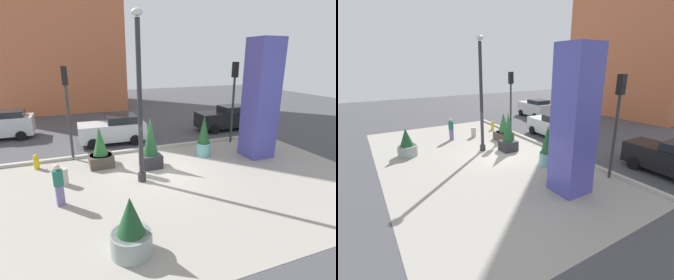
# 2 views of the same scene
# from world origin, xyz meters

# --- Properties ---
(ground_plane) EXTENTS (60.00, 60.00, 0.00)m
(ground_plane) POSITION_xyz_m (0.00, 4.00, 0.00)
(ground_plane) COLOR #47474C
(plaza_pavement) EXTENTS (18.00, 10.00, 0.02)m
(plaza_pavement) POSITION_xyz_m (0.00, -2.00, 0.00)
(plaza_pavement) COLOR #9E998E
(plaza_pavement) RESTS_ON ground_plane
(curb_strip) EXTENTS (18.00, 0.24, 0.16)m
(curb_strip) POSITION_xyz_m (0.00, 3.12, 0.08)
(curb_strip) COLOR #B7B2A8
(curb_strip) RESTS_ON ground_plane
(lamp_post) EXTENTS (0.44, 0.44, 6.97)m
(lamp_post) POSITION_xyz_m (-1.00, -0.81, 3.40)
(lamp_post) COLOR #2D2D33
(lamp_post) RESTS_ON ground_plane
(art_pillar_blue) EXTENTS (1.40, 1.40, 6.19)m
(art_pillar_blue) POSITION_xyz_m (5.77, 0.08, 3.09)
(art_pillar_blue) COLOR #4C4CAD
(art_pillar_blue) RESTS_ON ground_plane
(potted_plant_mid_plaza) EXTENTS (0.98, 0.98, 2.52)m
(potted_plant_mid_plaza) POSITION_xyz_m (-0.14, 0.60, 1.08)
(potted_plant_mid_plaza) COLOR #2D2D33
(potted_plant_mid_plaza) RESTS_ON ground_plane
(potted_plant_curbside) EXTENTS (1.16, 1.16, 2.00)m
(potted_plant_curbside) POSITION_xyz_m (-2.42, 1.61, 0.78)
(potted_plant_curbside) COLOR #4C4238
(potted_plant_curbside) RESTS_ON ground_plane
(potted_plant_near_left) EXTENTS (1.17, 1.17, 1.73)m
(potted_plant_near_left) POSITION_xyz_m (-2.52, -5.13, 0.70)
(potted_plant_near_left) COLOR gray
(potted_plant_near_left) RESTS_ON ground_plane
(potted_plant_near_right) EXTENTS (0.80, 0.80, 2.30)m
(potted_plant_near_right) POSITION_xyz_m (3.04, 1.10, 1.04)
(potted_plant_near_right) COLOR #6BB2B2
(potted_plant_near_right) RESTS_ON ground_plane
(fire_hydrant) EXTENTS (0.36, 0.26, 0.75)m
(fire_hydrant) POSITION_xyz_m (-5.41, 2.33, 0.37)
(fire_hydrant) COLOR gold
(fire_hydrant) RESTS_ON ground_plane
(concrete_bollard) EXTENTS (0.36, 0.36, 0.75)m
(concrete_bollard) POSITION_xyz_m (-4.20, 0.01, 0.38)
(concrete_bollard) COLOR #B2ADA3
(concrete_bollard) RESTS_ON ground_plane
(traffic_light_far_side) EXTENTS (0.28, 0.42, 4.96)m
(traffic_light_far_side) POSITION_xyz_m (5.89, 2.72, 3.33)
(traffic_light_far_side) COLOR #333833
(traffic_light_far_side) RESTS_ON ground_plane
(traffic_light_corner) EXTENTS (0.28, 0.42, 4.82)m
(traffic_light_corner) POSITION_xyz_m (-3.70, 3.07, 3.23)
(traffic_light_corner) COLOR #333833
(traffic_light_corner) RESTS_ON ground_plane
(car_curb_west) EXTENTS (3.97, 2.07, 1.86)m
(car_curb_west) POSITION_xyz_m (-7.86, 8.80, 0.94)
(car_curb_west) COLOR silver
(car_curb_west) RESTS_ON ground_plane
(car_far_lane) EXTENTS (4.35, 2.02, 1.77)m
(car_far_lane) POSITION_xyz_m (7.31, 5.56, 0.89)
(car_far_lane) COLOR black
(car_far_lane) RESTS_ON ground_plane
(car_passing_lane) EXTENTS (4.13, 2.14, 1.74)m
(car_passing_lane) POSITION_xyz_m (-1.14, 5.24, 0.87)
(car_passing_lane) COLOR silver
(car_passing_lane) RESTS_ON ground_plane
(pedestrian_on_sidewalk) EXTENTS (0.43, 0.43, 1.62)m
(pedestrian_on_sidewalk) POSITION_xyz_m (-4.34, -1.70, 0.90)
(pedestrian_on_sidewalk) COLOR slate
(pedestrian_on_sidewalk) RESTS_ON ground_plane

